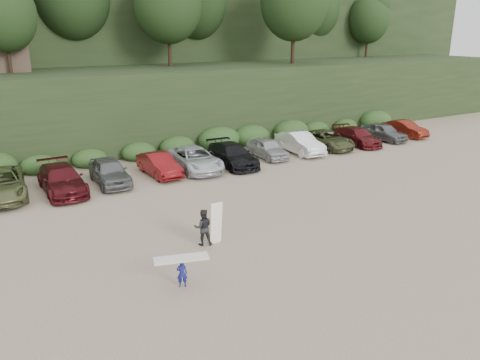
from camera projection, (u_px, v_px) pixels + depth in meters
ground at (276, 220)px, 23.19m from camera, size 120.00×120.00×0.00m
hillside_backdrop at (86, 8)px, 49.34m from camera, size 90.00×41.50×28.00m
parked_cars at (198, 159)px, 31.42m from camera, size 39.39×6.32×1.62m
child_surfer at (182, 267)px, 16.93m from camera, size 2.04×1.05×1.18m
adult_surfer at (204, 227)px, 20.29m from camera, size 1.28×0.85×1.94m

